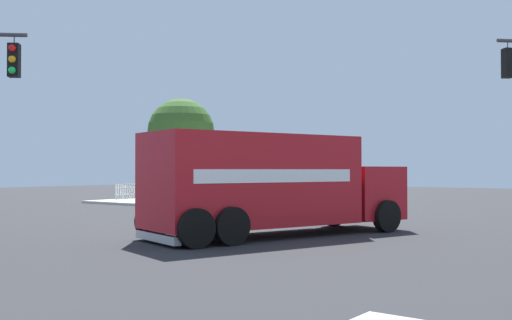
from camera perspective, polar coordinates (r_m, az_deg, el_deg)
name	(u,v)px	position (r m, az deg, el deg)	size (l,w,h in m)	color
ground_plane	(257,235)	(17.98, 0.09, -7.16)	(100.00, 100.00, 0.00)	#2B2B2D
sidewalk_corner_near	(215,201)	(35.91, -3.96, -3.92)	(10.98, 10.98, 0.14)	beige
delivery_truck	(273,184)	(17.64, 1.60, -2.27)	(8.68, 5.05, 2.96)	#AD141E
pedestrian_near_corner	(222,185)	(32.46, -3.26, -2.45)	(0.46, 0.37, 1.67)	navy
pedestrian_crossing	(253,184)	(34.33, -0.25, -2.29)	(0.46, 0.37, 1.73)	black
picket_fence_run	(154,190)	(39.52, -9.71, -2.84)	(6.40, 0.05, 0.95)	white
shade_tree_near	(181,132)	(39.19, -7.17, 2.66)	(4.35, 4.35, 6.44)	brown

